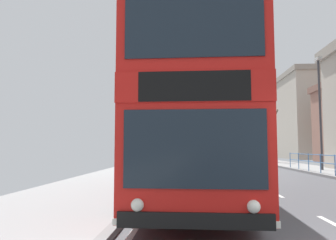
{
  "coord_description": "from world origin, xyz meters",
  "views": [
    {
      "loc": [
        -2.95,
        -4.18,
        1.53
      ],
      "look_at": [
        -3.49,
        4.93,
        2.31
      ],
      "focal_mm": 35.31,
      "sensor_mm": 36.0,
      "label": 1
    }
  ],
  "objects_px": {
    "double_decker_bus_main": "(195,121)",
    "bare_tree_far_00": "(272,135)",
    "street_lamp_far_side": "(320,104)",
    "background_building_01": "(317,116)"
  },
  "relations": [
    {
      "from": "double_decker_bus_main",
      "to": "background_building_01",
      "type": "height_order",
      "value": "background_building_01"
    },
    {
      "from": "double_decker_bus_main",
      "to": "background_building_01",
      "type": "relative_size",
      "value": 0.76
    },
    {
      "from": "double_decker_bus_main",
      "to": "bare_tree_far_00",
      "type": "xyz_separation_m",
      "value": [
        8.27,
        23.55,
        0.44
      ]
    },
    {
      "from": "double_decker_bus_main",
      "to": "street_lamp_far_side",
      "type": "distance_m",
      "value": 14.43
    },
    {
      "from": "background_building_01",
      "to": "street_lamp_far_side",
      "type": "bearing_deg",
      "value": -110.68
    },
    {
      "from": "street_lamp_far_side",
      "to": "bare_tree_far_00",
      "type": "xyz_separation_m",
      "value": [
        -0.08,
        11.96,
        -1.58
      ]
    },
    {
      "from": "background_building_01",
      "to": "bare_tree_far_00",
      "type": "bearing_deg",
      "value": -123.45
    },
    {
      "from": "bare_tree_far_00",
      "to": "background_building_01",
      "type": "distance_m",
      "value": 19.74
    },
    {
      "from": "street_lamp_far_side",
      "to": "bare_tree_far_00",
      "type": "height_order",
      "value": "street_lamp_far_side"
    },
    {
      "from": "double_decker_bus_main",
      "to": "bare_tree_far_00",
      "type": "distance_m",
      "value": 24.96
    }
  ]
}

